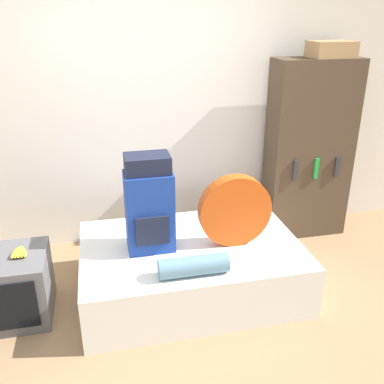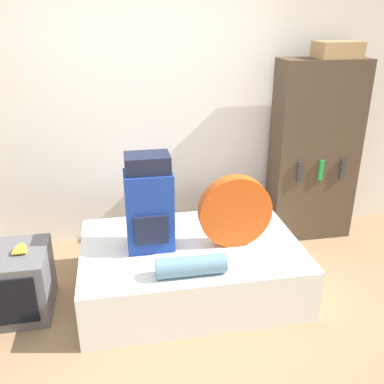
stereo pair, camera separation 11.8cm
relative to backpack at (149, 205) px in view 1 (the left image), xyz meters
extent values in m
plane|color=#997551|center=(0.07, -0.61, -0.80)|extent=(16.00, 16.00, 0.00)
cube|color=white|center=(0.07, 1.03, 0.50)|extent=(8.00, 0.05, 2.60)
cube|color=white|center=(0.32, -0.02, -0.58)|extent=(1.73, 1.17, 0.43)
cube|color=navy|center=(0.00, 0.00, -0.05)|extent=(0.36, 0.25, 0.62)
cube|color=#191E33|center=(0.00, 0.01, 0.32)|extent=(0.33, 0.23, 0.13)
cube|color=#191E33|center=(0.00, -0.14, -0.15)|extent=(0.25, 0.03, 0.22)
cylinder|color=#D14C14|center=(0.65, -0.08, -0.08)|extent=(0.57, 0.11, 0.57)
cylinder|color=#5B849E|center=(0.24, -0.44, -0.30)|extent=(0.50, 0.14, 0.14)
cube|color=#5B5B60|center=(-1.08, -0.04, -0.54)|extent=(0.60, 0.53, 0.51)
cube|color=black|center=(-1.08, -0.31, -0.53)|extent=(0.48, 0.02, 0.37)
ellipsoid|color=yellow|center=(-0.98, -0.02, -0.27)|extent=(0.09, 0.17, 0.04)
ellipsoid|color=yellow|center=(-0.97, -0.02, -0.27)|extent=(0.06, 0.17, 0.04)
ellipsoid|color=yellow|center=(-0.96, -0.02, -0.27)|extent=(0.04, 0.16, 0.04)
ellipsoid|color=yellow|center=(-0.95, -0.02, -0.27)|extent=(0.06, 0.17, 0.04)
ellipsoid|color=yellow|center=(-0.94, -0.02, -0.27)|extent=(0.09, 0.17, 0.04)
cube|color=#473828|center=(1.68, 0.74, 0.08)|extent=(0.82, 0.33, 1.76)
cube|color=#2D2D33|center=(1.46, 0.56, -0.04)|extent=(0.04, 0.02, 0.20)
cube|color=#1E8E38|center=(1.68, 0.56, -0.04)|extent=(0.04, 0.02, 0.20)
cube|color=#2D2D33|center=(1.89, 0.56, -0.04)|extent=(0.04, 0.02, 0.20)
cube|color=#A88456|center=(1.78, 0.73, 1.03)|extent=(0.39, 0.28, 0.14)
camera|label=1|loc=(-0.33, -2.92, 1.35)|focal=40.00mm
camera|label=2|loc=(-0.21, -2.95, 1.35)|focal=40.00mm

